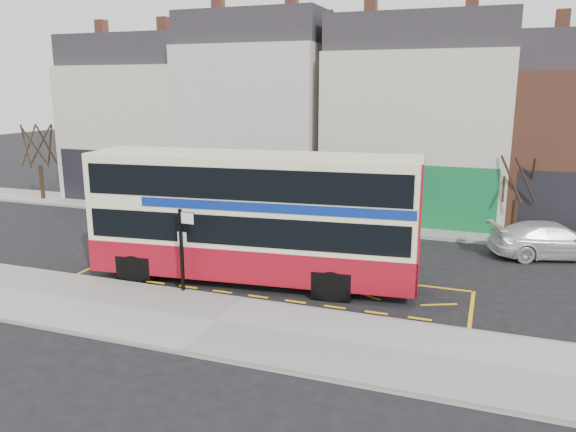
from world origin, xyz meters
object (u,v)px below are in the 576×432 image
at_px(street_tree_left, 37,135).
at_px(street_tree_right, 519,166).
at_px(car_silver, 150,203).
at_px(double_decker_bus, 254,216).
at_px(car_white, 553,240).
at_px(car_grey, 255,213).
at_px(bus_stop_post, 183,242).

bearing_deg(street_tree_left, street_tree_right, 1.07).
bearing_deg(car_silver, street_tree_right, -103.84).
bearing_deg(double_decker_bus, car_white, 27.69).
bearing_deg(car_grey, car_white, -82.02).
xyz_separation_m(bus_stop_post, street_tree_left, (-16.27, 10.93, 2.18)).
height_order(double_decker_bus, car_white, double_decker_bus).
height_order(double_decker_bus, street_tree_left, street_tree_left).
bearing_deg(car_white, double_decker_bus, 104.64).
xyz_separation_m(car_silver, car_grey, (6.55, -0.70, 0.10)).
bearing_deg(double_decker_bus, car_grey, 107.12).
height_order(car_grey, car_white, car_grey).
xyz_separation_m(car_silver, street_tree_left, (-8.32, 0.99, 3.38)).
bearing_deg(car_silver, car_white, -111.52).
bearing_deg(car_silver, car_grey, -114.52).
xyz_separation_m(double_decker_bus, street_tree_left, (-17.96, 8.92, 1.61)).
height_order(car_silver, street_tree_left, street_tree_left).
relative_size(car_silver, car_white, 0.77).
xyz_separation_m(bus_stop_post, car_grey, (-1.41, 9.25, -1.10)).
bearing_deg(car_silver, bus_stop_post, -159.77).
xyz_separation_m(double_decker_bus, bus_stop_post, (-1.68, -2.02, -0.57)).
bearing_deg(street_tree_left, car_silver, -6.78).
bearing_deg(car_white, car_silver, 67.85).
xyz_separation_m(car_grey, car_white, (13.37, -0.37, -0.02)).
bearing_deg(street_tree_right, car_silver, -175.39).
bearing_deg(bus_stop_post, car_silver, 130.89).
relative_size(bus_stop_post, car_white, 0.56).
xyz_separation_m(double_decker_bus, car_grey, (-3.09, 7.23, -1.67)).
distance_m(street_tree_left, street_tree_right, 26.83).
distance_m(bus_stop_post, car_silver, 12.79).
distance_m(bus_stop_post, car_white, 14.93).
height_order(double_decker_bus, bus_stop_post, double_decker_bus).
distance_m(car_grey, street_tree_left, 15.32).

